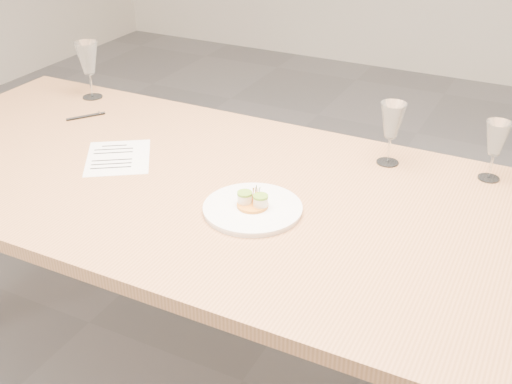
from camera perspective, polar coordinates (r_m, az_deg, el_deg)
The scene contains 8 objects.
ground at distance 2.29m, azimuth -1.21°, elevation -16.45°, with size 7.00×7.00×0.00m, color slate.
dining_table at distance 1.86m, azimuth -1.42°, elevation -1.63°, with size 2.40×1.00×0.75m.
dinner_plate at distance 1.72m, azimuth -0.29°, elevation -1.41°, with size 0.27×0.27×0.07m.
recipe_sheet at distance 2.06m, azimuth -12.17°, elevation 3.02°, with size 0.30×0.31×0.00m.
ballpoint_pen at distance 2.39m, azimuth -14.88°, elevation 6.53°, with size 0.09×0.12×0.01m.
wine_glass_0 at distance 2.53m, azimuth -14.73°, elevation 11.35°, with size 0.09×0.09×0.22m.
wine_glass_1 at distance 1.97m, azimuth 11.99°, elevation 6.11°, with size 0.08×0.08×0.20m.
wine_glass_2 at distance 1.96m, azimuth 20.57°, elevation 4.37°, with size 0.07×0.07×0.18m.
Camera 1 is at (0.76, -1.41, 1.64)m, focal length 45.00 mm.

